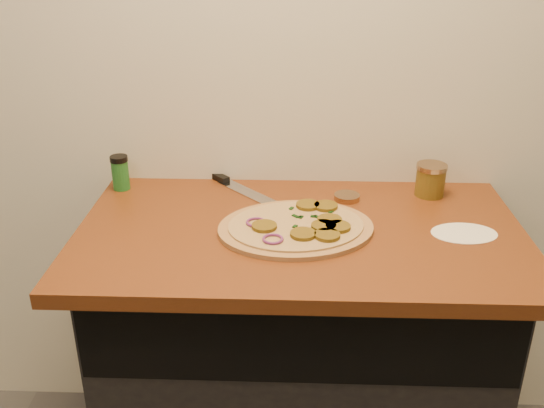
{
  "coord_description": "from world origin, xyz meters",
  "views": [
    {
      "loc": [
        -0.02,
        -0.04,
        1.64
      ],
      "look_at": [
        -0.08,
        1.46,
        0.95
      ],
      "focal_mm": 40.0,
      "sensor_mm": 36.0,
      "label": 1
    }
  ],
  "objects_px": {
    "pizza": "(298,227)",
    "chefs_knife": "(229,183)",
    "salsa_jar": "(430,180)",
    "spice_shaker": "(120,173)"
  },
  "relations": [
    {
      "from": "pizza",
      "to": "chefs_knife",
      "type": "xyz_separation_m",
      "value": [
        -0.21,
        0.31,
        -0.0
      ]
    },
    {
      "from": "chefs_knife",
      "to": "salsa_jar",
      "type": "relative_size",
      "value": 2.74
    },
    {
      "from": "salsa_jar",
      "to": "pizza",
      "type": "bearing_deg",
      "value": -147.87
    },
    {
      "from": "pizza",
      "to": "spice_shaker",
      "type": "bearing_deg",
      "value": 154.29
    },
    {
      "from": "spice_shaker",
      "to": "pizza",
      "type": "bearing_deg",
      "value": -25.71
    },
    {
      "from": "spice_shaker",
      "to": "salsa_jar",
      "type": "bearing_deg",
      "value": -0.74
    },
    {
      "from": "pizza",
      "to": "chefs_knife",
      "type": "height_order",
      "value": "pizza"
    },
    {
      "from": "pizza",
      "to": "spice_shaker",
      "type": "height_order",
      "value": "spice_shaker"
    },
    {
      "from": "chefs_knife",
      "to": "salsa_jar",
      "type": "height_order",
      "value": "salsa_jar"
    },
    {
      "from": "pizza",
      "to": "spice_shaker",
      "type": "distance_m",
      "value": 0.6
    }
  ]
}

